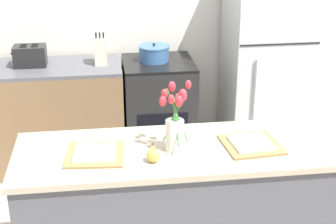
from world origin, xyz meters
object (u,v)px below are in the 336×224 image
Objects in this scene: refrigerator at (266,59)px; knife_block at (100,51)px; stove_range at (159,111)px; plate_setting_right at (251,144)px; cooking_pot at (154,53)px; pear_figurine at (153,154)px; plate_setting_left at (95,154)px; flower_vase at (175,125)px; toaster at (30,56)px.

refrigerator reaches higher than knife_block.
stove_range is 2.71× the size of plate_setting_right.
stove_range is 0.53m from cooking_pot.
plate_setting_left is at bearing 158.49° from pear_figurine.
pear_figurine is 0.33m from plate_setting_left.
flower_vase reaches higher than plate_setting_left.
cooking_pot is at bearing 87.81° from flower_vase.
flower_vase is 0.46m from plate_setting_right.
refrigerator is 15.64× the size of pear_figurine.
cooking_pot reaches higher than plate_setting_left.
plate_setting_left is (-0.54, -1.63, 0.44)m from stove_range.
knife_block reaches higher than cooking_pot.
flower_vase is at bearing 41.80° from pear_figurine.
stove_range reaches higher than plate_setting_left.
knife_block is at bearing 117.11° from plate_setting_right.
toaster is 1.04× the size of knife_block.
cooking_pot is at bearing 72.80° from plate_setting_left.
stove_range is at bearing -33.49° from cooking_pot.
flower_vase is 1.53× the size of knife_block.
pear_figurine is 0.43× the size of knife_block.
stove_range is 1.77m from plate_setting_left.
flower_vase reaches higher than toaster.
plate_setting_right is (0.44, -0.00, -0.15)m from flower_vase.
toaster is (-0.52, 1.65, 0.10)m from plate_setting_left.
cooking_pot is (-0.38, 1.65, 0.08)m from plate_setting_right.
refrigerator is 2.01m from toaster.
flower_vase is at bearing -92.19° from cooking_pot.
plate_setting_right is (0.34, -1.63, 0.44)m from stove_range.
flower_vase is (-1.05, -1.63, 0.14)m from refrigerator.
stove_range is 0.51× the size of refrigerator.
stove_range is at bearing -1.25° from toaster.
toaster is at bearing 115.05° from pear_figurine.
plate_setting_left is at bearing -179.89° from flower_vase.
stove_range is 7.94× the size of pear_figurine.
toaster is (-1.06, 0.02, 0.54)m from stove_range.
knife_block is (-0.48, -0.01, 0.57)m from stove_range.
toaster is at bearing 120.35° from flower_vase.
toaster reaches higher than pear_figurine.
plate_setting_right is at bearing -49.55° from toaster.
pear_figurine reaches higher than plate_setting_right.
toaster is (-0.83, 1.77, 0.07)m from pear_figurine.
plate_setting_right is at bearing 0.00° from plate_setting_left.
flower_vase is at bearing 179.89° from plate_setting_right.
plate_setting_right is at bearing -78.06° from stove_range.
plate_setting_left is at bearing 180.00° from plate_setting_right.
plate_setting_right is 1.82m from knife_block.
pear_figurine is (-0.23, -1.75, 0.48)m from stove_range.
cooking_pot is at bearing 178.74° from refrigerator.
refrigerator reaches higher than pear_figurine.
refrigerator is at bearing 0.34° from knife_block.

